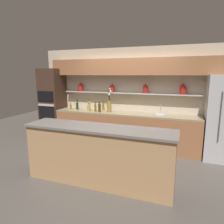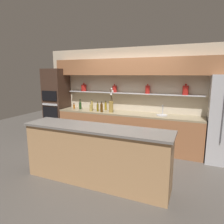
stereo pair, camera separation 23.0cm
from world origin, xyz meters
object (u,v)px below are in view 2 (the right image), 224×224
(bottle_wine_0, at_px, (80,105))
(bottle_oil_3, at_px, (98,107))
(flower_vase, at_px, (111,105))
(bottle_sauce_5, at_px, (74,106))
(bottle_spirit_2, at_px, (91,108))
(bottle_oil_6, at_px, (106,106))
(bottle_spirit_4, at_px, (102,108))
(sink_fixture, at_px, (162,114))
(bottle_spirit_1, at_px, (92,106))
(oven_tower, at_px, (57,104))

(bottle_wine_0, relative_size, bottle_oil_3, 1.12)
(flower_vase, height_order, bottle_sauce_5, flower_vase)
(bottle_spirit_2, distance_m, bottle_oil_6, 0.44)
(bottle_spirit_2, xyz_separation_m, bottle_oil_6, (0.28, 0.34, 0.01))
(flower_vase, relative_size, bottle_spirit_4, 2.36)
(bottle_sauce_5, bearing_deg, bottle_wine_0, 0.94)
(sink_fixture, distance_m, bottle_wine_0, 2.31)
(bottle_spirit_1, bearing_deg, bottle_spirit_4, -22.78)
(bottle_spirit_1, bearing_deg, bottle_sauce_5, 179.03)
(sink_fixture, relative_size, bottle_oil_3, 1.04)
(bottle_oil_3, distance_m, bottle_spirit_4, 0.15)
(oven_tower, bearing_deg, bottle_spirit_4, -5.48)
(bottle_wine_0, height_order, bottle_sauce_5, bottle_wine_0)
(sink_fixture, distance_m, bottle_spirit_2, 1.88)
(bottle_wine_0, relative_size, bottle_sauce_5, 1.78)
(sink_fixture, relative_size, bottle_wine_0, 0.92)
(bottle_spirit_2, bearing_deg, bottle_oil_3, 15.63)
(bottle_spirit_1, xyz_separation_m, bottle_spirit_4, (0.38, -0.16, -0.01))
(sink_fixture, distance_m, bottle_oil_3, 1.69)
(oven_tower, relative_size, flower_vase, 3.22)
(flower_vase, bearing_deg, bottle_oil_6, 137.61)
(bottle_wine_0, bearing_deg, sink_fixture, -0.21)
(bottle_spirit_1, bearing_deg, sink_fixture, 0.15)
(bottle_spirit_1, height_order, bottle_oil_6, bottle_spirit_1)
(flower_vase, xyz_separation_m, bottle_spirit_1, (-0.62, 0.08, -0.07))
(flower_vase, height_order, bottle_spirit_1, flower_vase)
(oven_tower, xyz_separation_m, bottle_spirit_1, (1.19, 0.01, 0.01))
(bottle_wine_0, bearing_deg, bottle_oil_6, 12.23)
(bottle_spirit_1, bearing_deg, bottle_spirit_2, -69.86)
(oven_tower, bearing_deg, bottle_oil_6, 6.66)
(oven_tower, xyz_separation_m, bottle_spirit_2, (1.25, -0.16, -0.02))
(oven_tower, distance_m, flower_vase, 1.82)
(bottle_wine_0, height_order, bottle_oil_6, bottle_wine_0)
(flower_vase, xyz_separation_m, bottle_oil_6, (-0.28, 0.25, -0.09))
(bottle_oil_3, relative_size, bottle_sauce_5, 1.59)
(bottle_wine_0, distance_m, bottle_spirit_1, 0.39)
(flower_vase, distance_m, bottle_spirit_2, 0.57)
(oven_tower, xyz_separation_m, bottle_sauce_5, (0.60, 0.02, -0.04))
(bottle_wine_0, bearing_deg, bottle_spirit_4, -12.69)
(bottle_spirit_4, bearing_deg, bottle_wine_0, 167.31)
(bottle_sauce_5, xyz_separation_m, bottle_oil_6, (0.94, 0.16, 0.03))
(sink_fixture, bearing_deg, bottle_spirit_4, -173.98)
(bottle_spirit_2, xyz_separation_m, bottle_oil_3, (0.18, 0.05, 0.01))
(sink_fixture, height_order, bottle_wine_0, bottle_wine_0)
(flower_vase, height_order, bottle_spirit_4, flower_vase)
(oven_tower, bearing_deg, bottle_sauce_5, 1.70)
(bottle_spirit_4, bearing_deg, flower_vase, 17.98)
(bottle_spirit_1, height_order, bottle_sauce_5, bottle_spirit_1)
(oven_tower, relative_size, bottle_wine_0, 7.17)
(sink_fixture, relative_size, bottle_oil_6, 1.05)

